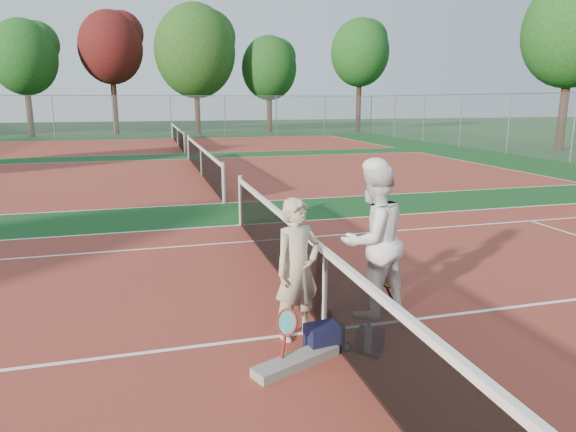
{
  "coord_description": "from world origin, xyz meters",
  "views": [
    {
      "loc": [
        -1.92,
        -5.33,
        2.68
      ],
      "look_at": [
        0.0,
        1.62,
        1.05
      ],
      "focal_mm": 32.0,
      "sensor_mm": 36.0,
      "label": 1
    }
  ],
  "objects_px": {
    "racket_red": "(287,337)",
    "sports_bag_purple": "(370,339)",
    "player_b": "(373,241)",
    "racket_black_held": "(383,291)",
    "player_a": "(298,269)",
    "sports_bag_navy": "(324,338)",
    "net_main": "(325,291)",
    "racket_spare": "(340,346)",
    "water_bottle": "(368,340)"
  },
  "relations": [
    {
      "from": "racket_red",
      "to": "sports_bag_purple",
      "type": "bearing_deg",
      "value": -43.34
    },
    {
      "from": "player_a",
      "to": "racket_black_held",
      "type": "bearing_deg",
      "value": -0.87
    },
    {
      "from": "water_bottle",
      "to": "racket_red",
      "type": "bearing_deg",
      "value": 178.7
    },
    {
      "from": "player_a",
      "to": "racket_spare",
      "type": "xyz_separation_m",
      "value": [
        0.38,
        -0.39,
        -0.8
      ]
    },
    {
      "from": "sports_bag_purple",
      "to": "water_bottle",
      "type": "bearing_deg",
      "value": -129.09
    },
    {
      "from": "racket_red",
      "to": "sports_bag_purple",
      "type": "distance_m",
      "value": 0.98
    },
    {
      "from": "player_a",
      "to": "sports_bag_navy",
      "type": "height_order",
      "value": "player_a"
    },
    {
      "from": "player_b",
      "to": "sports_bag_navy",
      "type": "relative_size",
      "value": 5.07
    },
    {
      "from": "sports_bag_purple",
      "to": "sports_bag_navy",
      "type": "bearing_deg",
      "value": 169.27
    },
    {
      "from": "player_b",
      "to": "racket_red",
      "type": "height_order",
      "value": "player_b"
    },
    {
      "from": "net_main",
      "to": "sports_bag_navy",
      "type": "bearing_deg",
      "value": -110.44
    },
    {
      "from": "racket_red",
      "to": "racket_spare",
      "type": "distance_m",
      "value": 0.73
    },
    {
      "from": "player_b",
      "to": "sports_bag_navy",
      "type": "bearing_deg",
      "value": 22.77
    },
    {
      "from": "sports_bag_purple",
      "to": "water_bottle",
      "type": "relative_size",
      "value": 0.92
    },
    {
      "from": "racket_black_held",
      "to": "racket_spare",
      "type": "xyz_separation_m",
      "value": [
        -0.91,
        -0.83,
        -0.25
      ]
    },
    {
      "from": "player_a",
      "to": "sports_bag_navy",
      "type": "bearing_deg",
      "value": -85.93
    },
    {
      "from": "player_a",
      "to": "racket_black_held",
      "type": "height_order",
      "value": "player_a"
    },
    {
      "from": "player_b",
      "to": "net_main",
      "type": "bearing_deg",
      "value": 6.19
    },
    {
      "from": "net_main",
      "to": "racket_black_held",
      "type": "distance_m",
      "value": 1.04
    },
    {
      "from": "racket_black_held",
      "to": "sports_bag_navy",
      "type": "bearing_deg",
      "value": 19.64
    },
    {
      "from": "net_main",
      "to": "sports_bag_navy",
      "type": "relative_size",
      "value": 28.68
    },
    {
      "from": "racket_black_held",
      "to": "sports_bag_navy",
      "type": "height_order",
      "value": "racket_black_held"
    },
    {
      "from": "player_b",
      "to": "racket_black_held",
      "type": "distance_m",
      "value": 0.73
    },
    {
      "from": "net_main",
      "to": "racket_red",
      "type": "relative_size",
      "value": 18.92
    },
    {
      "from": "player_b",
      "to": "racket_spare",
      "type": "bearing_deg",
      "value": 29.14
    },
    {
      "from": "racket_spare",
      "to": "water_bottle",
      "type": "xyz_separation_m",
      "value": [
        0.25,
        -0.19,
        0.13
      ]
    },
    {
      "from": "net_main",
      "to": "racket_black_held",
      "type": "bearing_deg",
      "value": 22.42
    },
    {
      "from": "racket_black_held",
      "to": "water_bottle",
      "type": "bearing_deg",
      "value": 39.41
    },
    {
      "from": "racket_red",
      "to": "racket_spare",
      "type": "bearing_deg",
      "value": -32.02
    },
    {
      "from": "player_a",
      "to": "sports_bag_purple",
      "type": "xyz_separation_m",
      "value": [
        0.69,
        -0.51,
        -0.7
      ]
    },
    {
      "from": "player_b",
      "to": "sports_bag_purple",
      "type": "height_order",
      "value": "player_b"
    },
    {
      "from": "racket_spare",
      "to": "water_bottle",
      "type": "height_order",
      "value": "water_bottle"
    },
    {
      "from": "sports_bag_navy",
      "to": "sports_bag_purple",
      "type": "relative_size",
      "value": 1.39
    },
    {
      "from": "racket_black_held",
      "to": "racket_spare",
      "type": "distance_m",
      "value": 1.25
    },
    {
      "from": "sports_bag_purple",
      "to": "player_a",
      "type": "bearing_deg",
      "value": 143.76
    },
    {
      "from": "racket_black_held",
      "to": "sports_bag_navy",
      "type": "xyz_separation_m",
      "value": [
        -1.11,
        -0.85,
        -0.12
      ]
    },
    {
      "from": "racket_red",
      "to": "sports_bag_navy",
      "type": "distance_m",
      "value": 0.5
    },
    {
      "from": "player_a",
      "to": "player_b",
      "type": "relative_size",
      "value": 0.84
    },
    {
      "from": "racket_spare",
      "to": "racket_black_held",
      "type": "bearing_deg",
      "value": -85.72
    },
    {
      "from": "net_main",
      "to": "sports_bag_navy",
      "type": "distance_m",
      "value": 0.61
    },
    {
      "from": "racket_spare",
      "to": "net_main",
      "type": "bearing_deg",
      "value": -34.06
    },
    {
      "from": "net_main",
      "to": "player_a",
      "type": "bearing_deg",
      "value": -171.95
    },
    {
      "from": "sports_bag_navy",
      "to": "sports_bag_purple",
      "type": "bearing_deg",
      "value": -10.73
    },
    {
      "from": "net_main",
      "to": "sports_bag_purple",
      "type": "relative_size",
      "value": 39.75
    },
    {
      "from": "sports_bag_navy",
      "to": "water_bottle",
      "type": "height_order",
      "value": "sports_bag_navy"
    },
    {
      "from": "player_b",
      "to": "player_a",
      "type": "bearing_deg",
      "value": 1.26
    },
    {
      "from": "player_a",
      "to": "racket_spare",
      "type": "bearing_deg",
      "value": -65.24
    },
    {
      "from": "sports_bag_purple",
      "to": "water_bottle",
      "type": "height_order",
      "value": "water_bottle"
    },
    {
      "from": "net_main",
      "to": "player_a",
      "type": "distance_m",
      "value": 0.47
    },
    {
      "from": "player_b",
      "to": "sports_bag_purple",
      "type": "relative_size",
      "value": 7.03
    }
  ]
}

